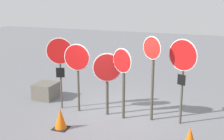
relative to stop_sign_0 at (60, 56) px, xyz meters
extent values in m
plane|color=slate|center=(1.89, 0.21, -1.78)|extent=(40.00, 40.00, 0.00)
cylinder|color=#474238|center=(-0.02, 0.05, -0.69)|extent=(0.06, 0.06, 2.18)
cylinder|color=white|center=(0.00, 0.00, 0.18)|extent=(0.82, 0.32, 0.87)
cylinder|color=red|center=(0.01, -0.02, 0.18)|extent=(0.77, 0.30, 0.81)
cube|color=black|center=(0.00, 0.00, -0.54)|extent=(0.27, 0.12, 0.32)
cylinder|color=#474238|center=(0.63, 0.02, -0.69)|extent=(0.07, 0.07, 2.18)
cylinder|color=white|center=(0.64, -0.04, 0.03)|extent=(0.85, 0.10, 0.85)
cylinder|color=red|center=(0.64, -0.06, 0.03)|extent=(0.79, 0.09, 0.79)
cylinder|color=#474238|center=(1.61, 0.06, -0.80)|extent=(0.09, 0.09, 1.96)
cylinder|color=white|center=(1.63, 0.00, -0.23)|extent=(0.83, 0.36, 0.89)
cylinder|color=red|center=(1.64, -0.02, -0.23)|extent=(0.78, 0.34, 0.83)
cylinder|color=#474238|center=(2.18, -0.05, -0.73)|extent=(0.09, 0.09, 2.10)
cylinder|color=white|center=(2.15, -0.11, 0.05)|extent=(0.68, 0.35, 0.74)
cylinder|color=red|center=(2.15, -0.13, 0.05)|extent=(0.62, 0.32, 0.68)
cylinder|color=#474238|center=(3.03, 0.12, -0.51)|extent=(0.08, 0.08, 2.54)
cylinder|color=white|center=(3.00, 0.07, 0.45)|extent=(0.60, 0.35, 0.68)
cylinder|color=red|center=(2.99, 0.05, 0.45)|extent=(0.55, 0.32, 0.62)
cylinder|color=#474238|center=(3.89, 0.16, -0.53)|extent=(0.07, 0.07, 2.51)
cylinder|color=white|center=(3.87, 0.10, 0.30)|extent=(0.85, 0.38, 0.91)
cylinder|color=red|center=(3.86, 0.09, 0.30)|extent=(0.79, 0.36, 0.85)
cube|color=black|center=(3.87, 0.10, -0.42)|extent=(0.24, 0.12, 0.30)
cube|color=black|center=(0.74, -1.39, -1.77)|extent=(0.42, 0.42, 0.02)
cone|color=#E05B0C|center=(0.74, -1.39, -1.47)|extent=(0.35, 0.35, 0.58)
cone|color=#E05B0C|center=(4.32, -1.15, -1.53)|extent=(0.30, 0.30, 0.46)
cube|color=#605B51|center=(-1.05, 0.73, -1.50)|extent=(0.73, 0.82, 0.56)
camera|label=1|loc=(4.97, -8.60, 2.04)|focal=50.00mm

